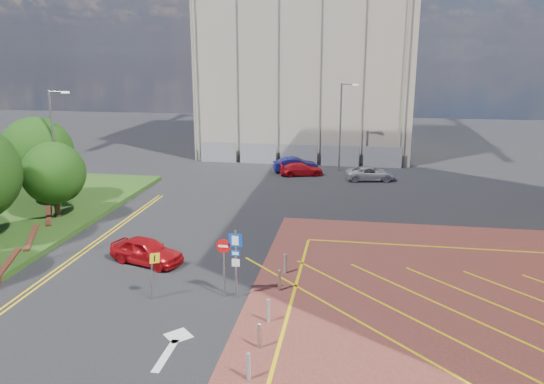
% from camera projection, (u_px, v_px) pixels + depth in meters
% --- Properties ---
extents(ground, '(140.00, 140.00, 0.00)m').
position_uv_depth(ground, '(220.00, 307.00, 23.02)').
color(ground, black).
rests_on(ground, ground).
extents(retaining_wall, '(6.06, 20.33, 0.40)m').
position_uv_depth(retaining_wall, '(3.00, 267.00, 26.71)').
color(retaining_wall, maroon).
rests_on(retaining_wall, ground).
extents(tree_c, '(4.00, 4.00, 4.90)m').
position_uv_depth(tree_c, '(54.00, 173.00, 33.83)').
color(tree_c, '#3D2B1C').
rests_on(tree_c, grass_bed).
extents(tree_d, '(5.00, 5.00, 6.08)m').
position_uv_depth(tree_d, '(37.00, 153.00, 36.98)').
color(tree_d, '#3D2B1C').
rests_on(tree_d, grass_bed).
extents(lamp_left_far, '(1.53, 0.16, 8.00)m').
position_uv_depth(lamp_left_far, '(55.00, 145.00, 35.50)').
color(lamp_left_far, '#9EA0A8').
rests_on(lamp_left_far, grass_bed).
extents(lamp_back, '(1.53, 0.16, 8.00)m').
position_uv_depth(lamp_back, '(341.00, 124.00, 47.95)').
color(lamp_back, '#9EA0A8').
rests_on(lamp_back, ground).
extents(sign_cluster, '(1.17, 0.12, 3.20)m').
position_uv_depth(sign_cluster, '(231.00, 257.00, 23.41)').
color(sign_cluster, '#9EA0A8').
rests_on(sign_cluster, ground).
extents(warning_sign, '(0.56, 0.38, 2.24)m').
position_uv_depth(warning_sign, '(153.00, 270.00, 23.33)').
color(warning_sign, '#9EA0A8').
rests_on(warning_sign, ground).
extents(bollard_row, '(0.14, 11.14, 0.90)m').
position_uv_depth(bollard_row, '(266.00, 320.00, 20.95)').
color(bollard_row, '#9EA0A8').
rests_on(bollard_row, forecourt).
extents(construction_building, '(21.20, 19.20, 22.00)m').
position_uv_depth(construction_building, '(310.00, 48.00, 58.31)').
color(construction_building, '#A79C89').
rests_on(construction_building, ground).
extents(construction_fence, '(21.60, 0.06, 2.00)m').
position_uv_depth(construction_fence, '(309.00, 155.00, 51.21)').
color(construction_fence, gray).
rests_on(construction_fence, ground).
extents(car_red_left, '(4.30, 2.74, 1.36)m').
position_uv_depth(car_red_left, '(147.00, 251.00, 27.61)').
color(car_red_left, '#B70F16').
rests_on(car_red_left, ground).
extents(car_blue_back, '(4.29, 2.50, 1.34)m').
position_uv_depth(car_blue_back, '(295.00, 165.00, 48.37)').
color(car_blue_back, navy).
rests_on(car_blue_back, ground).
extents(car_red_back, '(4.17, 2.62, 1.13)m').
position_uv_depth(car_red_back, '(301.00, 169.00, 47.14)').
color(car_red_back, red).
rests_on(car_red_back, ground).
extents(car_silver_back, '(4.45, 2.62, 1.16)m').
position_uv_depth(car_silver_back, '(370.00, 174.00, 45.33)').
color(car_silver_back, silver).
rests_on(car_silver_back, ground).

